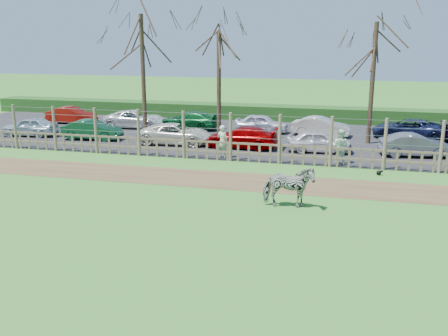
% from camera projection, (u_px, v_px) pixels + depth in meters
% --- Properties ---
extents(ground, '(120.00, 120.00, 0.00)m').
position_uv_depth(ground, '(181.00, 213.00, 18.08)').
color(ground, '#61933E').
rests_on(ground, ground).
extents(dirt_strip, '(34.00, 2.80, 0.01)m').
position_uv_depth(dirt_strip, '(213.00, 179.00, 22.31)').
color(dirt_strip, brown).
rests_on(dirt_strip, ground).
extents(asphalt, '(44.00, 13.00, 0.04)m').
position_uv_depth(asphalt, '(253.00, 137.00, 31.70)').
color(asphalt, '#232326').
rests_on(asphalt, ground).
extents(hedge, '(46.00, 2.00, 1.10)m').
position_uv_depth(hedge, '(270.00, 113.00, 38.14)').
color(hedge, '#1E4716').
rests_on(hedge, ground).
extents(fence, '(30.16, 0.16, 2.50)m').
position_uv_depth(fence, '(230.00, 146.00, 25.39)').
color(fence, brown).
rests_on(fence, ground).
extents(tree_left, '(4.80, 4.80, 7.88)m').
position_uv_depth(tree_left, '(142.00, 46.00, 29.88)').
color(tree_left, '#3D2B1E').
rests_on(tree_left, ground).
extents(tree_mid, '(4.80, 4.80, 6.83)m').
position_uv_depth(tree_mid, '(219.00, 59.00, 29.98)').
color(tree_mid, '#3D2B1E').
rests_on(tree_mid, ground).
extents(tree_right, '(4.80, 4.80, 7.35)m').
position_uv_depth(tree_right, '(374.00, 54.00, 28.29)').
color(tree_right, '#3D2B1E').
rests_on(tree_right, ground).
extents(zebra, '(1.98, 1.07, 1.60)m').
position_uv_depth(zebra, '(288.00, 187.00, 18.43)').
color(zebra, gray).
rests_on(zebra, ground).
extents(visitor_a, '(0.73, 0.59, 1.72)m').
position_uv_depth(visitor_a, '(223.00, 141.00, 25.94)').
color(visitor_a, beige).
rests_on(visitor_a, asphalt).
extents(visitor_b, '(1.00, 0.89, 1.72)m').
position_uv_depth(visitor_b, '(340.00, 146.00, 24.75)').
color(visitor_b, '#C2EDC5').
rests_on(visitor_b, asphalt).
extents(crow, '(0.30, 0.22, 0.24)m').
position_uv_depth(crow, '(379.00, 173.00, 22.96)').
color(crow, black).
rests_on(crow, ground).
extents(car_0, '(3.63, 1.73, 1.20)m').
position_uv_depth(car_0, '(30.00, 126.00, 31.76)').
color(car_0, '#ABBFC9').
rests_on(car_0, asphalt).
extents(car_1, '(3.73, 1.56, 1.20)m').
position_uv_depth(car_1, '(92.00, 130.00, 30.62)').
color(car_1, '#134C2C').
rests_on(car_1, asphalt).
extents(car_2, '(4.45, 2.29, 1.20)m').
position_uv_depth(car_2, '(176.00, 134.00, 29.37)').
color(car_2, silver).
rests_on(car_2, asphalt).
extents(car_3, '(4.23, 1.92, 1.20)m').
position_uv_depth(car_3, '(242.00, 137.00, 28.32)').
color(car_3, '#920002').
rests_on(car_3, asphalt).
extents(car_4, '(3.61, 1.65, 1.20)m').
position_uv_depth(car_4, '(319.00, 141.00, 27.27)').
color(car_4, silver).
rests_on(car_4, asphalt).
extents(car_5, '(3.78, 1.74, 1.20)m').
position_uv_depth(car_5, '(415.00, 145.00, 26.27)').
color(car_5, slate).
rests_on(car_5, asphalt).
extents(car_7, '(3.66, 1.32, 1.20)m').
position_uv_depth(car_7, '(72.00, 115.00, 36.34)').
color(car_7, '#98140B').
rests_on(car_7, asphalt).
extents(car_8, '(4.41, 2.19, 1.20)m').
position_uv_depth(car_8, '(136.00, 119.00, 34.62)').
color(car_8, white).
rests_on(car_8, asphalt).
extents(car_9, '(4.22, 1.89, 1.20)m').
position_uv_depth(car_9, '(189.00, 120.00, 34.04)').
color(car_9, '#0E5825').
rests_on(car_9, asphalt).
extents(car_10, '(3.53, 1.44, 1.20)m').
position_uv_depth(car_10, '(262.00, 123.00, 32.93)').
color(car_10, silver).
rests_on(car_10, asphalt).
extents(car_11, '(3.78, 1.73, 1.20)m').
position_uv_depth(car_11, '(321.00, 126.00, 31.78)').
color(car_11, silver).
rests_on(car_11, asphalt).
extents(car_12, '(4.47, 2.33, 1.20)m').
position_uv_depth(car_12, '(408.00, 129.00, 30.98)').
color(car_12, '#171D41').
rests_on(car_12, asphalt).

